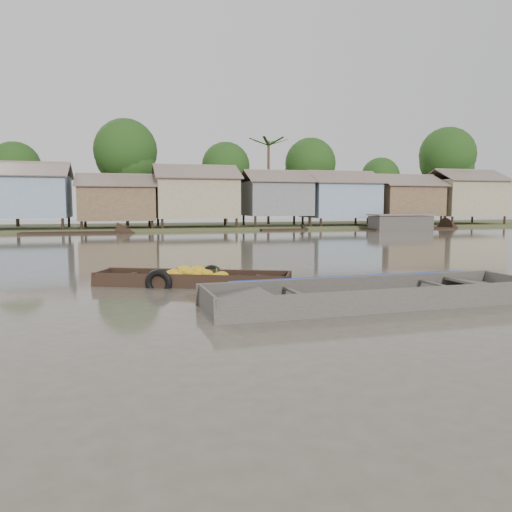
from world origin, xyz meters
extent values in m
plane|color=#504A3E|center=(0.00, 0.00, 0.00)|extent=(120.00, 120.00, 0.00)
cube|color=#384723|center=(0.00, 33.00, 0.00)|extent=(120.00, 12.00, 0.50)
cube|color=#7B93AA|center=(-10.50, 29.50, 2.70)|extent=(6.20, 5.20, 3.20)
cube|color=brown|center=(-10.50, 28.10, 4.75)|extent=(6.60, 3.02, 1.28)
cube|color=brown|center=(-10.50, 30.90, 4.75)|extent=(6.60, 3.02, 1.28)
cube|color=brown|center=(-3.80, 29.50, 2.20)|extent=(5.80, 4.60, 2.70)
cube|color=brown|center=(-3.80, 28.26, 4.00)|extent=(6.20, 2.67, 1.14)
cube|color=brown|center=(-3.80, 30.74, 4.00)|extent=(6.20, 2.67, 1.14)
cube|color=gray|center=(2.50, 29.50, 2.65)|extent=(6.50, 5.30, 3.30)
cube|color=brown|center=(2.50, 28.07, 4.75)|extent=(6.90, 3.08, 1.31)
cube|color=brown|center=(2.50, 30.93, 4.75)|extent=(6.90, 3.08, 1.31)
cube|color=slate|center=(9.50, 29.50, 2.60)|extent=(5.40, 4.70, 2.90)
cube|color=brown|center=(9.50, 28.23, 4.50)|extent=(5.80, 2.73, 1.17)
cube|color=brown|center=(9.50, 30.77, 4.50)|extent=(5.80, 2.73, 1.17)
cube|color=#7B93AA|center=(15.50, 29.50, 2.50)|extent=(6.00, 5.00, 3.10)
cube|color=brown|center=(15.50, 28.15, 4.50)|extent=(6.40, 2.90, 1.24)
cube|color=brown|center=(15.50, 30.85, 4.50)|extent=(6.40, 2.90, 1.24)
cube|color=brown|center=(22.00, 29.50, 2.45)|extent=(5.70, 4.90, 2.80)
cube|color=brown|center=(22.00, 28.18, 4.30)|extent=(6.10, 2.85, 1.21)
cube|color=brown|center=(22.00, 30.82, 4.30)|extent=(6.10, 2.85, 1.21)
cube|color=gray|center=(28.50, 29.50, 2.70)|extent=(6.30, 5.10, 3.40)
cube|color=brown|center=(28.50, 28.12, 4.85)|extent=(6.70, 2.96, 1.26)
cube|color=brown|center=(28.50, 30.88, 4.85)|extent=(6.70, 2.96, 1.26)
cylinder|color=#473323|center=(-12.00, 34.00, 2.45)|extent=(0.28, 0.28, 4.90)
sphere|color=#1B3A12|center=(-12.00, 34.00, 5.25)|extent=(4.20, 4.20, 4.20)
cylinder|color=#473323|center=(-3.00, 33.00, 3.15)|extent=(0.28, 0.28, 6.30)
sphere|color=#1B3A12|center=(-3.00, 33.00, 6.75)|extent=(5.40, 5.40, 5.40)
cylinder|color=#473323|center=(6.00, 34.00, 2.62)|extent=(0.28, 0.28, 5.25)
sphere|color=#1B3A12|center=(6.00, 34.00, 5.62)|extent=(4.50, 4.50, 4.50)
cylinder|color=#473323|center=(14.00, 33.00, 2.80)|extent=(0.28, 0.28, 5.60)
sphere|color=#1B3A12|center=(14.00, 33.00, 6.00)|extent=(4.80, 4.80, 4.80)
cylinder|color=#473323|center=(22.00, 34.00, 2.27)|extent=(0.28, 0.28, 4.55)
sphere|color=#1B3A12|center=(22.00, 34.00, 4.88)|extent=(3.90, 3.90, 3.90)
cylinder|color=#473323|center=(29.00, 33.00, 3.32)|extent=(0.28, 0.28, 6.65)
sphere|color=#1B3A12|center=(29.00, 33.00, 7.12)|extent=(5.70, 5.70, 5.70)
cylinder|color=#473323|center=(10.00, 33.50, 4.00)|extent=(0.24, 0.24, 8.00)
cube|color=black|center=(-1.67, 1.12, -0.08)|extent=(5.09, 2.87, 0.08)
cube|color=black|center=(-1.45, 1.64, 0.12)|extent=(4.87, 2.14, 0.48)
cube|color=black|center=(-1.88, 0.61, 0.12)|extent=(4.87, 2.14, 0.48)
cube|color=black|center=(0.69, 0.14, 0.12)|extent=(0.49, 1.07, 0.46)
cube|color=black|center=(0.28, 0.31, 0.18)|extent=(1.20, 1.24, 0.18)
cube|color=black|center=(-4.02, 2.11, 0.12)|extent=(0.49, 1.07, 0.46)
cube|color=black|center=(-3.61, 1.94, 0.18)|extent=(1.20, 1.24, 0.18)
cube|color=black|center=(-2.79, 1.60, 0.22)|extent=(0.51, 1.04, 0.05)
cube|color=black|center=(-0.54, 0.65, 0.22)|extent=(0.51, 1.04, 0.05)
ellipsoid|color=gold|center=(-1.64, 1.01, 0.31)|extent=(0.44, 0.38, 0.23)
ellipsoid|color=gold|center=(-2.41, 1.56, 0.19)|extent=(0.45, 0.39, 0.23)
ellipsoid|color=gold|center=(-2.53, 1.16, 0.11)|extent=(0.40, 0.34, 0.20)
ellipsoid|color=gold|center=(-1.88, 1.14, 0.31)|extent=(0.46, 0.40, 0.24)
ellipsoid|color=gold|center=(-2.19, 1.40, 0.29)|extent=(0.43, 0.37, 0.22)
ellipsoid|color=gold|center=(-2.37, 1.23, 0.21)|extent=(0.50, 0.43, 0.26)
ellipsoid|color=gold|center=(-1.28, 1.34, 0.20)|extent=(0.41, 0.36, 0.21)
ellipsoid|color=gold|center=(-1.82, 1.31, 0.29)|extent=(0.44, 0.38, 0.23)
ellipsoid|color=gold|center=(-1.71, 0.81, 0.18)|extent=(0.40, 0.35, 0.21)
ellipsoid|color=gold|center=(-2.40, 1.39, 0.21)|extent=(0.50, 0.43, 0.26)
ellipsoid|color=gold|center=(-0.91, 1.02, 0.23)|extent=(0.49, 0.42, 0.25)
ellipsoid|color=gold|center=(-1.81, 1.47, 0.28)|extent=(0.39, 0.34, 0.20)
ellipsoid|color=gold|center=(-1.61, 1.19, 0.38)|extent=(0.38, 0.33, 0.20)
ellipsoid|color=gold|center=(-1.67, 1.25, 0.31)|extent=(0.47, 0.41, 0.24)
ellipsoid|color=gold|center=(-1.33, 0.82, 0.34)|extent=(0.39, 0.33, 0.20)
ellipsoid|color=gold|center=(-1.33, 1.32, 0.21)|extent=(0.43, 0.37, 0.22)
ellipsoid|color=gold|center=(-2.06, 1.02, 0.27)|extent=(0.38, 0.33, 0.20)
ellipsoid|color=gold|center=(-1.54, 1.04, 0.39)|extent=(0.51, 0.44, 0.26)
ellipsoid|color=gold|center=(-1.08, 0.74, 0.24)|extent=(0.46, 0.39, 0.24)
ellipsoid|color=gold|center=(-2.09, 1.35, 0.31)|extent=(0.50, 0.43, 0.26)
ellipsoid|color=gold|center=(-1.80, 1.03, 0.36)|extent=(0.47, 0.41, 0.24)
ellipsoid|color=gold|center=(-0.98, 0.49, 0.15)|extent=(0.41, 0.36, 0.21)
ellipsoid|color=gold|center=(-1.74, 1.35, 0.28)|extent=(0.44, 0.38, 0.23)
ellipsoid|color=gold|center=(-1.38, 0.95, 0.32)|extent=(0.46, 0.39, 0.24)
ellipsoid|color=gold|center=(-1.71, 1.39, 0.25)|extent=(0.40, 0.35, 0.21)
ellipsoid|color=gold|center=(-2.34, 1.11, 0.15)|extent=(0.48, 0.41, 0.25)
ellipsoid|color=gold|center=(-2.38, 1.13, 0.17)|extent=(0.49, 0.42, 0.25)
ellipsoid|color=gold|center=(-1.87, 1.26, 0.39)|extent=(0.47, 0.41, 0.24)
ellipsoid|color=gold|center=(-1.58, 0.91, 0.27)|extent=(0.43, 0.37, 0.22)
ellipsoid|color=gold|center=(-2.48, 1.41, 0.13)|extent=(0.38, 0.33, 0.20)
ellipsoid|color=gold|center=(-2.29, 1.18, 0.21)|extent=(0.44, 0.38, 0.23)
ellipsoid|color=gold|center=(-1.03, 1.13, 0.19)|extent=(0.43, 0.37, 0.22)
cylinder|color=#3F6626|center=(-2.10, 1.30, 0.39)|extent=(0.04, 0.04, 0.17)
cylinder|color=#3F6626|center=(-1.50, 1.05, 0.39)|extent=(0.04, 0.04, 0.17)
cylinder|color=#3F6626|center=(-1.07, 0.87, 0.39)|extent=(0.04, 0.04, 0.17)
torus|color=black|center=(-1.08, 1.56, 0.14)|extent=(0.68, 0.41, 0.66)
torus|color=black|center=(-2.59, 0.83, 0.14)|extent=(0.73, 0.43, 0.72)
cube|color=#3F3A36|center=(1.80, -2.39, -0.08)|extent=(7.41, 1.82, 0.08)
cube|color=#3F3A36|center=(1.77, -1.49, 0.18)|extent=(7.52, 0.40, 0.60)
cube|color=#3F3A36|center=(1.83, -3.29, 0.18)|extent=(7.52, 0.40, 0.60)
cube|color=#3F3A36|center=(5.48, -2.27, 0.18)|extent=(0.12, 1.84, 0.57)
cube|color=#3F3A36|center=(4.84, -2.29, 0.25)|extent=(1.33, 1.62, 0.24)
cube|color=#3F3A36|center=(-1.88, -2.51, 0.18)|extent=(0.12, 1.84, 0.57)
cube|color=#3F3A36|center=(-1.24, -2.49, 0.25)|extent=(1.33, 1.62, 0.24)
cube|color=#3F3A36|center=(0.04, -2.45, 0.30)|extent=(0.16, 1.77, 0.05)
cube|color=#3F3A36|center=(3.56, -2.34, 0.30)|extent=(0.16, 1.77, 0.05)
cube|color=#665E54|center=(1.80, -2.39, -0.04)|extent=(5.64, 1.62, 0.02)
cube|color=#0F2F99|center=(1.77, -1.43, 0.41)|extent=(6.08, 0.28, 0.15)
torus|color=olive|center=(4.86, -2.59, -0.01)|extent=(0.42, 0.42, 0.06)
torus|color=olive|center=(4.86, -2.59, 0.03)|extent=(0.34, 0.34, 0.06)
cube|color=black|center=(-7.01, 26.18, -0.05)|extent=(7.19, 2.45, 0.35)
cube|color=black|center=(9.24, 26.94, -0.05)|extent=(3.79, 0.98, 0.35)
cube|color=black|center=(20.25, 25.47, -0.05)|extent=(8.34, 2.75, 0.35)
cube|color=black|center=(19.00, 25.00, 0.55)|extent=(5.00, 2.00, 1.20)
camera|label=1|loc=(-3.47, -12.07, 2.17)|focal=35.00mm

